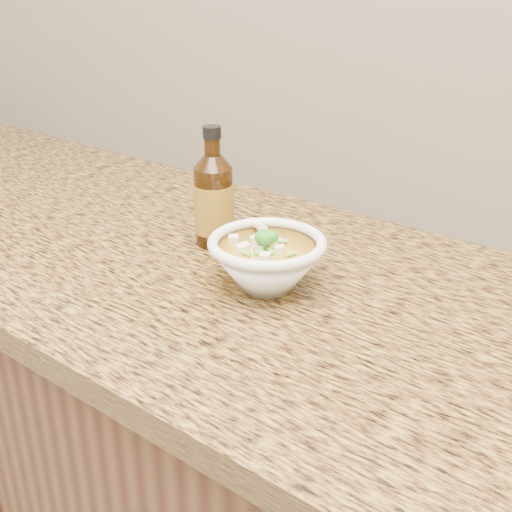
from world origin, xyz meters
The scene contains 3 objects.
counter_slab centered at (0.00, 1.68, 0.88)m, with size 4.00×0.68×0.04m, color olive.
soup_bowl centered at (-0.14, 1.64, 0.94)m, with size 0.17×0.17×0.09m.
hot_sauce_bottle centered at (-0.30, 1.71, 0.97)m, with size 0.07×0.07×0.20m.
Camera 1 is at (0.36, 0.98, 1.33)m, focal length 45.00 mm.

